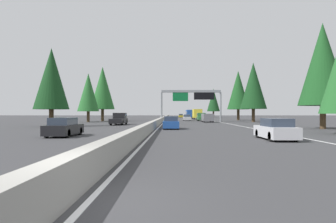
{
  "coord_description": "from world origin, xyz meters",
  "views": [
    {
      "loc": [
        -5.96,
        -1.98,
        1.83
      ],
      "look_at": [
        52.54,
        -1.09,
        2.14
      ],
      "focal_mm": 31.07,
      "sensor_mm": 36.0,
      "label": 1
    }
  ],
  "objects_px": {
    "minivan_mid_right": "(207,117)",
    "bus_far_left": "(189,113)",
    "conifer_right_near": "(323,64)",
    "sign_gantry_overhead": "(192,97)",
    "conifer_right_mid": "(253,86)",
    "pickup_near_right": "(201,117)",
    "conifer_right_distant": "(213,100)",
    "sedan_mid_left": "(181,116)",
    "box_truck_far_right": "(197,114)",
    "conifer_right_far": "(238,90)",
    "conifer_left_near": "(88,92)",
    "sedan_near_center": "(171,123)",
    "conifer_left_foreground": "(51,79)",
    "oncoming_far": "(119,119)",
    "conifer_left_mid": "(103,88)",
    "sedan_far_center": "(276,130)",
    "sedan_distant_a": "(187,118)",
    "oncoming_near": "(64,128)"
  },
  "relations": [
    {
      "from": "conifer_left_foreground",
      "to": "conifer_right_mid",
      "type": "bearing_deg",
      "value": -57.76
    },
    {
      "from": "bus_far_left",
      "to": "conifer_left_mid",
      "type": "bearing_deg",
      "value": 157.18
    },
    {
      "from": "sign_gantry_overhead",
      "to": "conifer_right_far",
      "type": "height_order",
      "value": "conifer_right_far"
    },
    {
      "from": "sedan_near_center",
      "to": "sign_gantry_overhead",
      "type": "bearing_deg",
      "value": -8.84
    },
    {
      "from": "pickup_near_right",
      "to": "conifer_right_distant",
      "type": "bearing_deg",
      "value": -11.64
    },
    {
      "from": "pickup_near_right",
      "to": "conifer_left_near",
      "type": "distance_m",
      "value": 26.58
    },
    {
      "from": "conifer_right_near",
      "to": "conifer_left_near",
      "type": "height_order",
      "value": "conifer_right_near"
    },
    {
      "from": "bus_far_left",
      "to": "sedan_mid_left",
      "type": "distance_m",
      "value": 4.39
    },
    {
      "from": "conifer_right_near",
      "to": "conifer_left_mid",
      "type": "xyz_separation_m",
      "value": [
        30.94,
        33.17,
        -0.06
      ]
    },
    {
      "from": "minivan_mid_right",
      "to": "bus_far_left",
      "type": "distance_m",
      "value": 60.72
    },
    {
      "from": "conifer_right_mid",
      "to": "conifer_right_distant",
      "type": "relative_size",
      "value": 1.08
    },
    {
      "from": "conifer_right_far",
      "to": "sedan_distant_a",
      "type": "bearing_deg",
      "value": 104.69
    },
    {
      "from": "conifer_left_foreground",
      "to": "conifer_left_mid",
      "type": "relative_size",
      "value": 0.87
    },
    {
      "from": "pickup_near_right",
      "to": "conifer_left_near",
      "type": "bearing_deg",
      "value": 112.93
    },
    {
      "from": "sedan_near_center",
      "to": "sedan_distant_a",
      "type": "bearing_deg",
      "value": -5.65
    },
    {
      "from": "conifer_left_near",
      "to": "conifer_left_mid",
      "type": "relative_size",
      "value": 0.81
    },
    {
      "from": "conifer_right_distant",
      "to": "conifer_left_near",
      "type": "xyz_separation_m",
      "value": [
        -53.95,
        33.04,
        -0.84
      ]
    },
    {
      "from": "sedan_distant_a",
      "to": "oncoming_near",
      "type": "distance_m",
      "value": 49.57
    },
    {
      "from": "oncoming_near",
      "to": "conifer_right_distant",
      "type": "height_order",
      "value": "conifer_right_distant"
    },
    {
      "from": "bus_far_left",
      "to": "conifer_left_near",
      "type": "xyz_separation_m",
      "value": [
        -59.93,
        24.08,
        4.31
      ]
    },
    {
      "from": "oncoming_near",
      "to": "oncoming_far",
      "type": "relative_size",
      "value": 0.79
    },
    {
      "from": "bus_far_left",
      "to": "pickup_near_right",
      "type": "bearing_deg",
      "value": 179.93
    },
    {
      "from": "sign_gantry_overhead",
      "to": "sedan_near_center",
      "type": "bearing_deg",
      "value": 171.16
    },
    {
      "from": "bus_far_left",
      "to": "sedan_mid_left",
      "type": "relative_size",
      "value": 2.61
    },
    {
      "from": "conifer_left_near",
      "to": "sedan_distant_a",
      "type": "bearing_deg",
      "value": -59.77
    },
    {
      "from": "sedan_mid_left",
      "to": "oncoming_far",
      "type": "xyz_separation_m",
      "value": [
        -70.73,
        11.76,
        0.23
      ]
    },
    {
      "from": "bus_far_left",
      "to": "conifer_right_near",
      "type": "height_order",
      "value": "conifer_right_near"
    },
    {
      "from": "bus_far_left",
      "to": "conifer_right_far",
      "type": "bearing_deg",
      "value": -167.48
    },
    {
      "from": "box_truck_far_right",
      "to": "sedan_distant_a",
      "type": "height_order",
      "value": "box_truck_far_right"
    },
    {
      "from": "sedan_mid_left",
      "to": "box_truck_far_right",
      "type": "bearing_deg",
      "value": -172.72
    },
    {
      "from": "sedan_distant_a",
      "to": "conifer_right_far",
      "type": "height_order",
      "value": "conifer_right_far"
    },
    {
      "from": "sedan_near_center",
      "to": "conifer_left_near",
      "type": "bearing_deg",
      "value": 33.88
    },
    {
      "from": "conifer_right_distant",
      "to": "minivan_mid_right",
      "type": "bearing_deg",
      "value": 170.73
    },
    {
      "from": "conifer_left_near",
      "to": "sign_gantry_overhead",
      "type": "bearing_deg",
      "value": -85.2
    },
    {
      "from": "oncoming_far",
      "to": "conifer_left_near",
      "type": "distance_m",
      "value": 16.55
    },
    {
      "from": "pickup_near_right",
      "to": "conifer_right_near",
      "type": "xyz_separation_m",
      "value": [
        -34.99,
        -10.59,
        6.59
      ]
    },
    {
      "from": "sign_gantry_overhead",
      "to": "conifer_right_mid",
      "type": "height_order",
      "value": "conifer_right_mid"
    },
    {
      "from": "pickup_near_right",
      "to": "oncoming_far",
      "type": "distance_m",
      "value": 27.84
    },
    {
      "from": "conifer_right_far",
      "to": "conifer_left_near",
      "type": "bearing_deg",
      "value": 114.58
    },
    {
      "from": "conifer_left_mid",
      "to": "box_truck_far_right",
      "type": "bearing_deg",
      "value": -47.6
    },
    {
      "from": "bus_far_left",
      "to": "conifer_right_near",
      "type": "xyz_separation_m",
      "value": [
        -84.76,
        -10.53,
        5.79
      ]
    },
    {
      "from": "sedan_far_center",
      "to": "conifer_right_distant",
      "type": "xyz_separation_m",
      "value": [
        92.63,
        -8.79,
        6.18
      ]
    },
    {
      "from": "minivan_mid_right",
      "to": "conifer_right_distant",
      "type": "distance_m",
      "value": 55.78
    },
    {
      "from": "box_truck_far_right",
      "to": "sedan_mid_left",
      "type": "height_order",
      "value": "box_truck_far_right"
    },
    {
      "from": "box_truck_far_right",
      "to": "sedan_far_center",
      "type": "bearing_deg",
      "value": 179.88
    },
    {
      "from": "bus_far_left",
      "to": "conifer_left_mid",
      "type": "xyz_separation_m",
      "value": [
        -53.82,
        22.64,
        5.73
      ]
    },
    {
      "from": "pickup_near_right",
      "to": "conifer_right_near",
      "type": "height_order",
      "value": "conifer_right_near"
    },
    {
      "from": "sedan_mid_left",
      "to": "oncoming_near",
      "type": "height_order",
      "value": "same"
    },
    {
      "from": "sign_gantry_overhead",
      "to": "oncoming_far",
      "type": "relative_size",
      "value": 2.26
    },
    {
      "from": "conifer_right_mid",
      "to": "conifer_left_near",
      "type": "xyz_separation_m",
      "value": [
        -1.16,
        33.79,
        -1.41
      ]
    }
  ]
}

